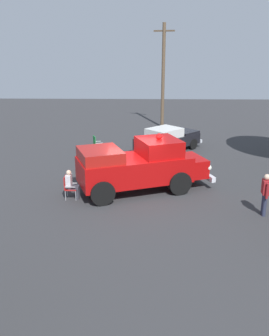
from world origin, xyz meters
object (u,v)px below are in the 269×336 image
at_px(lawn_chair_near_truck, 68,186).
at_px(traffic_cone, 132,156).
at_px(lawn_chair_spare, 96,143).
at_px(vintage_fire_truck, 139,165).
at_px(lawn_chair_by_car, 147,153).
at_px(spectator_seated, 71,183).
at_px(utility_pole, 163,75).
at_px(classic_hot_rod, 168,139).
at_px(spectator_standing, 265,192).

xyz_separation_m(lawn_chair_near_truck, traffic_cone, (2.55, 5.51, -0.28)).
height_order(lawn_chair_near_truck, lawn_chair_spare, same).
xyz_separation_m(vintage_fire_truck, lawn_chair_near_truck, (-3.02, -1.01, -0.61)).
bearing_deg(lawn_chair_by_car, lawn_chair_spare, 145.28).
xyz_separation_m(spectator_seated, utility_pole, (4.52, 14.94, 3.37)).
bearing_deg(classic_hot_rod, vintage_fire_truck, -103.79).
bearing_deg(utility_pole, vintage_fire_truck, -96.66).
bearing_deg(lawn_chair_near_truck, spectator_standing, -10.30).
relative_size(classic_hot_rod, traffic_cone, 6.95).
relative_size(vintage_fire_truck, utility_pole, 0.81).
relative_size(classic_hot_rod, lawn_chair_by_car, 4.33).
distance_m(vintage_fire_truck, lawn_chair_spare, 6.89).
height_order(spectator_seated, traffic_cone, spectator_seated).
bearing_deg(utility_pole, classic_hot_rod, -89.63).
bearing_deg(spectator_seated, lawn_chair_near_truck, 179.92).
xyz_separation_m(spectator_seated, traffic_cone, (2.41, 5.51, -0.39)).
relative_size(lawn_chair_by_car, utility_pole, 0.13).
xyz_separation_m(lawn_chair_by_car, traffic_cone, (-0.86, 0.33, -0.28)).
bearing_deg(utility_pole, spectator_seated, -106.83).
bearing_deg(spectator_standing, vintage_fire_truck, 153.29).
height_order(classic_hot_rod, lawn_chair_by_car, classic_hot_rod).
bearing_deg(utility_pole, lawn_chair_spare, -119.67).
height_order(vintage_fire_truck, lawn_chair_spare, vintage_fire_truck).
bearing_deg(lawn_chair_near_truck, traffic_cone, 65.20).
xyz_separation_m(vintage_fire_truck, lawn_chair_spare, (-2.71, 6.31, -0.61)).
height_order(lawn_chair_near_truck, spectator_seated, spectator_seated).
height_order(utility_pole, traffic_cone, utility_pole).
xyz_separation_m(lawn_chair_spare, traffic_cone, (2.24, -1.81, -0.28)).
bearing_deg(utility_pole, lawn_chair_near_truck, -107.29).
bearing_deg(spectator_standing, spectator_seated, 169.53).
distance_m(vintage_fire_truck, utility_pole, 14.31).
relative_size(vintage_fire_truck, traffic_cone, 9.97).
relative_size(spectator_seated, utility_pole, 0.16).
height_order(lawn_chair_spare, spectator_seated, spectator_seated).
distance_m(vintage_fire_truck, lawn_chair_by_car, 4.23).
bearing_deg(spectator_standing, traffic_cone, 127.53).
bearing_deg(vintage_fire_truck, classic_hot_rod, 76.21).
distance_m(spectator_standing, utility_pole, 16.97).
xyz_separation_m(lawn_chair_by_car, lawn_chair_spare, (-3.09, 2.14, 0.00)).
relative_size(classic_hot_rod, spectator_seated, 3.42).
height_order(spectator_seated, spectator_standing, spectator_standing).
distance_m(lawn_chair_spare, spectator_standing, 11.58).
xyz_separation_m(lawn_chair_near_truck, spectator_seated, (0.13, -0.00, 0.11)).
bearing_deg(lawn_chair_by_car, vintage_fire_truck, -95.22).
relative_size(utility_pole, traffic_cone, 12.36).
height_order(vintage_fire_truck, spectator_standing, vintage_fire_truck).
xyz_separation_m(classic_hot_rod, lawn_chair_by_car, (-1.29, -2.65, -0.16)).
distance_m(vintage_fire_truck, lawn_chair_near_truck, 3.24).
bearing_deg(spectator_seated, spectator_standing, -10.47).
bearing_deg(classic_hot_rod, lawn_chair_spare, -173.44).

